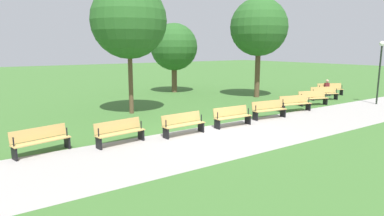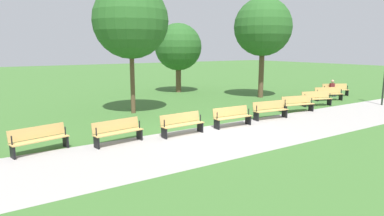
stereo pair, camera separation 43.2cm
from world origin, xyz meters
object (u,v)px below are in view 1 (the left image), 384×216
Objects in this scene: bench_3 at (295,103)px; bench_6 at (183,123)px; bench_4 at (269,109)px; bench_7 at (120,132)px; bench_1 at (324,93)px; bench_2 at (313,98)px; bench_5 at (232,116)px; tree_1 at (259,27)px; person_seated at (327,87)px; lamp_post at (381,60)px; tree_2 at (174,47)px; bench_0 at (330,89)px; bench_8 at (41,140)px; tree_0 at (129,21)px.

bench_3 is 8.04m from bench_6.
bench_4 is 1.00× the size of bench_7.
bench_1 is 0.99× the size of bench_2.
bench_5 and bench_7 have the same top height.
tree_1 reaches higher than bench_5.
lamp_post reaches higher than person_seated.
bench_4 is at bearing -172.56° from bench_5.
tree_1 is (2.78, -3.62, 4.46)m from bench_1.
person_seated is at bearing -154.60° from bench_4.
bench_7 is 15.32m from tree_2.
tree_1 is (-4.99, -5.68, 4.46)m from bench_4.
bench_2 is 1.64× the size of person_seated.
bench_1 is 10.70m from bench_5.
bench_0 is at bearing -140.28° from bench_2.
bench_3 is 0.28× the size of tree_1.
bench_5 is at bearing 42.64° from person_seated.
bench_1 is at bearing -157.67° from bench_4.
bench_4 is at bearing 165.08° from bench_8.
bench_4 and bench_6 have the same top height.
bench_7 is (5.37, -0.23, 0.00)m from bench_5.
bench_6 is 0.49× the size of lamp_post.
lamp_post is at bearing 169.42° from bench_7.
bench_1 is 2.69m from bench_2.
bench_5 is 10.66m from tree_1.
bench_2 is 1.00× the size of bench_3.
bench_7 is 0.28× the size of tree_1.
lamp_post is (-3.97, 6.60, -2.19)m from tree_1.
tree_0 is 10.10m from tree_1.
tree_0 is (14.97, -2.07, 4.29)m from person_seated.
bench_3 is at bearing 148.19° from tree_0.
bench_7 is 2.69m from bench_8.
person_seated is at bearing 134.95° from tree_2.
bench_5 is (2.68, 0.23, 0.00)m from bench_4.
bench_6 is at bearing 167.58° from bench_7.
bench_8 is 16.80m from tree_2.
tree_2 reaches higher than lamp_post.
bench_0 is 0.98× the size of bench_4.
tree_0 is at bearing -19.37° from bench_3.
person_seated is (0.33, -0.01, 0.16)m from bench_0.
bench_2 is 8.04m from bench_5.
tree_2 is at bearing -123.21° from bench_6.
bench_2 is 13.34m from bench_7.
person_seated reaches higher than bench_1.
tree_1 is (-15.69, -5.22, 4.46)m from bench_8.
tree_0 is at bearing 8.41° from bench_1.
bench_6 is 7.08m from tree_0.
bench_4 is 2.69m from bench_5.
bench_4 is at bearing 44.71° from bench_0.
bench_1 is at bearing 52.15° from bench_0.
tree_2 reaches higher than bench_4.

